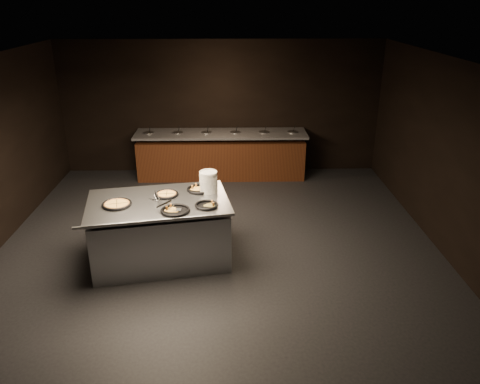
# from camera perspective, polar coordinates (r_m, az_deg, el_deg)

# --- Properties ---
(room) EXTENTS (7.02, 8.02, 2.92)m
(room) POSITION_cam_1_polar(r_m,az_deg,el_deg) (6.62, -2.89, 2.66)
(room) COLOR black
(room) RESTS_ON ground
(salad_bar) EXTENTS (3.70, 0.83, 1.18)m
(salad_bar) POSITION_cam_1_polar(r_m,az_deg,el_deg) (10.32, -2.30, 4.20)
(salad_bar) COLOR #562B14
(salad_bar) RESTS_ON ground
(serving_counter) EXTENTS (2.22, 1.64, 0.98)m
(serving_counter) POSITION_cam_1_polar(r_m,az_deg,el_deg) (7.12, -9.69, -4.85)
(serving_counter) COLOR #B1B4B9
(serving_counter) RESTS_ON ground
(plate_stack) EXTENTS (0.27, 0.27, 0.32)m
(plate_stack) POSITION_cam_1_polar(r_m,az_deg,el_deg) (7.07, -3.86, 1.24)
(plate_stack) COLOR white
(plate_stack) RESTS_ON serving_counter
(pan_veggie_whole) EXTENTS (0.42, 0.42, 0.04)m
(pan_veggie_whole) POSITION_cam_1_polar(r_m,az_deg,el_deg) (6.87, -14.79, -1.43)
(pan_veggie_whole) COLOR black
(pan_veggie_whole) RESTS_ON serving_counter
(pan_cheese_whole) EXTENTS (0.35, 0.35, 0.04)m
(pan_cheese_whole) POSITION_cam_1_polar(r_m,az_deg,el_deg) (7.06, -8.94, -0.27)
(pan_cheese_whole) COLOR black
(pan_cheese_whole) RESTS_ON serving_counter
(pan_cheese_slices_a) EXTENTS (0.39, 0.39, 0.04)m
(pan_cheese_slices_a) POSITION_cam_1_polar(r_m,az_deg,el_deg) (7.18, -4.95, 0.36)
(pan_cheese_slices_a) COLOR black
(pan_cheese_slices_a) RESTS_ON serving_counter
(pan_cheese_slices_b) EXTENTS (0.41, 0.41, 0.04)m
(pan_cheese_slices_b) POSITION_cam_1_polar(r_m,az_deg,el_deg) (6.52, -7.90, -2.22)
(pan_cheese_slices_b) COLOR black
(pan_cheese_slices_b) RESTS_ON serving_counter
(pan_veggie_slices) EXTENTS (0.34, 0.34, 0.04)m
(pan_veggie_slices) POSITION_cam_1_polar(r_m,az_deg,el_deg) (6.63, -4.08, -1.61)
(pan_veggie_slices) COLOR black
(pan_veggie_slices) RESTS_ON serving_counter
(server_left) EXTENTS (0.21, 0.26, 0.15)m
(server_left) POSITION_cam_1_polar(r_m,az_deg,el_deg) (6.87, -10.18, -0.58)
(server_left) COLOR #B1B4B9
(server_left) RESTS_ON serving_counter
(server_right) EXTENTS (0.34, 0.10, 0.16)m
(server_right) POSITION_cam_1_polar(r_m,az_deg,el_deg) (6.52, -8.82, -1.65)
(server_right) COLOR #B1B4B9
(server_right) RESTS_ON serving_counter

